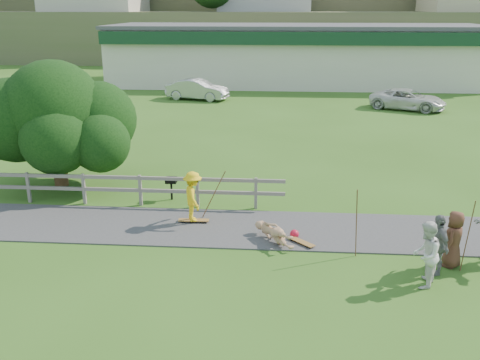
{
  "coord_description": "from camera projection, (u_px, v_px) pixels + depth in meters",
  "views": [
    {
      "loc": [
        2.79,
        -13.82,
        6.6
      ],
      "look_at": [
        1.56,
        2.0,
        1.44
      ],
      "focal_mm": 40.0,
      "sensor_mm": 36.0,
      "label": 1
    }
  ],
  "objects": [
    {
      "name": "ground",
      "position": [
        180.0,
        248.0,
        15.35
      ],
      "size": [
        260.0,
        260.0,
        0.0
      ],
      "primitive_type": "plane",
      "color": "#315919",
      "rests_on": "ground"
    },
    {
      "name": "path",
      "position": [
        189.0,
        227.0,
        16.77
      ],
      "size": [
        34.0,
        3.0,
        0.04
      ],
      "primitive_type": "cube",
      "color": "#343437",
      "rests_on": "ground"
    },
    {
      "name": "fence",
      "position": [
        66.0,
        184.0,
        18.6
      ],
      "size": [
        15.05,
        0.1,
        1.1
      ],
      "color": "slate",
      "rests_on": "ground"
    },
    {
      "name": "strip_mall",
      "position": [
        296.0,
        54.0,
        47.38
      ],
      "size": [
        32.5,
        10.75,
        5.1
      ],
      "color": "beige",
      "rests_on": "ground"
    },
    {
      "name": "skater_rider",
      "position": [
        193.0,
        199.0,
        16.84
      ],
      "size": [
        0.94,
        1.19,
        1.61
      ],
      "primitive_type": "imported",
      "rotation": [
        0.0,
        0.0,
        1.95
      ],
      "color": "yellow",
      "rests_on": "ground"
    },
    {
      "name": "skater_fallen",
      "position": [
        274.0,
        233.0,
        15.6
      ],
      "size": [
        1.56,
        1.27,
        0.6
      ],
      "primitive_type": "imported",
      "rotation": [
        0.0,
        0.0,
        0.62
      ],
      "color": "tan",
      "rests_on": "ground"
    },
    {
      "name": "spectator_a",
      "position": [
        426.0,
        255.0,
        13.0
      ],
      "size": [
        0.92,
        1.01,
        1.7
      ],
      "primitive_type": "imported",
      "rotation": [
        0.0,
        0.0,
        4.3
      ],
      "color": "silver",
      "rests_on": "ground"
    },
    {
      "name": "spectator_b",
      "position": [
        437.0,
        244.0,
        13.66
      ],
      "size": [
        0.61,
        1.02,
        1.62
      ],
      "primitive_type": "imported",
      "rotation": [
        0.0,
        0.0,
        4.95
      ],
      "color": "slate",
      "rests_on": "ground"
    },
    {
      "name": "spectator_c",
      "position": [
        454.0,
        239.0,
        14.04
      ],
      "size": [
        0.81,
        0.9,
        1.55
      ],
      "primitive_type": "imported",
      "rotation": [
        0.0,
        0.0,
        4.17
      ],
      "color": "brown",
      "rests_on": "ground"
    },
    {
      "name": "car_silver",
      "position": [
        197.0,
        90.0,
        39.46
      ],
      "size": [
        4.84,
        2.68,
        1.51
      ],
      "primitive_type": "imported",
      "rotation": [
        0.0,
        0.0,
        1.32
      ],
      "color": "#A8A9B0",
      "rests_on": "ground"
    },
    {
      "name": "car_white",
      "position": [
        408.0,
        99.0,
        35.68
      ],
      "size": [
        5.4,
        4.09,
        1.36
      ],
      "primitive_type": "imported",
      "rotation": [
        0.0,
        0.0,
        1.14
      ],
      "color": "silver",
      "rests_on": "ground"
    },
    {
      "name": "tree",
      "position": [
        57.0,
        137.0,
        20.11
      ],
      "size": [
        5.98,
        5.98,
        3.81
      ],
      "primitive_type": null,
      "color": "black",
      "rests_on": "ground"
    },
    {
      "name": "bbq",
      "position": [
        171.0,
        189.0,
        19.05
      ],
      "size": [
        0.39,
        0.3,
        0.83
      ],
      "primitive_type": null,
      "rotation": [
        0.0,
        0.0,
        -0.02
      ],
      "color": "black",
      "rests_on": "ground"
    },
    {
      "name": "longboard_rider",
      "position": [
        194.0,
        222.0,
        17.07
      ],
      "size": [
        0.99,
        0.28,
        0.11
      ],
      "primitive_type": null,
      "rotation": [
        0.0,
        0.0,
        0.04
      ],
      "color": "olive",
      "rests_on": "ground"
    },
    {
      "name": "longboard_fallen",
      "position": [
        302.0,
        243.0,
        15.52
      ],
      "size": [
        0.8,
        0.8,
        0.1
      ],
      "primitive_type": null,
      "rotation": [
        0.0,
        0.0,
        -0.79
      ],
      "color": "olive",
      "rests_on": "ground"
    },
    {
      "name": "helmet",
      "position": [
        294.0,
        234.0,
        15.93
      ],
      "size": [
        0.27,
        0.27,
        0.27
      ],
      "primitive_type": "sphere",
      "color": "red",
      "rests_on": "ground"
    },
    {
      "name": "pole_rider",
      "position": [
        213.0,
        193.0,
        17.14
      ],
      "size": [
        0.03,
        0.03,
        1.82
      ],
      "primitive_type": "cylinder",
      "color": "brown",
      "rests_on": "ground"
    },
    {
      "name": "pole_spec_left",
      "position": [
        356.0,
        223.0,
        14.54
      ],
      "size": [
        0.03,
        0.03,
        1.95
      ],
      "primitive_type": "cylinder",
      "color": "brown",
      "rests_on": "ground"
    },
    {
      "name": "pole_spec_right",
      "position": [
        468.0,
        236.0,
        13.71
      ],
      "size": [
        0.03,
        0.03,
        1.96
      ],
      "primitive_type": "cylinder",
      "color": "brown",
      "rests_on": "ground"
    }
  ]
}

